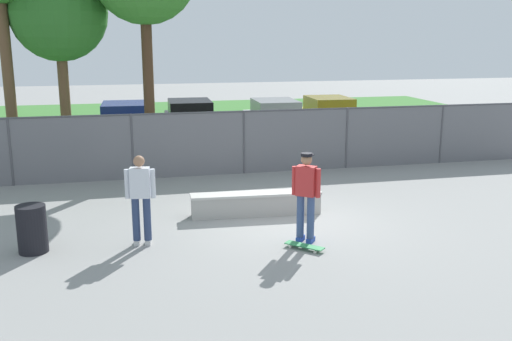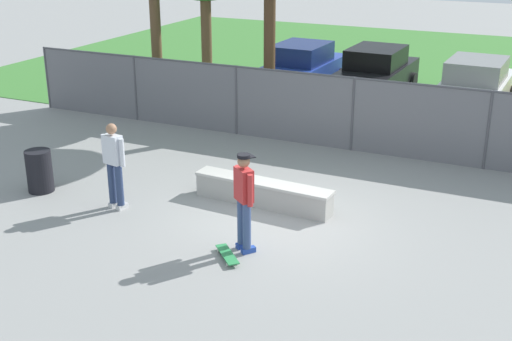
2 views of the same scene
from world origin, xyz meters
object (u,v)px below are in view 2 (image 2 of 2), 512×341
car_black (376,72)px  bystander (114,162)px  concrete_ledge (263,193)px  skateboard (227,255)px  car_blue (302,67)px  trash_bin (39,171)px  car_white (475,85)px  skateboarder (244,198)px

car_black → bystander: bystander is taller
concrete_ledge → car_black: (-0.36, 9.91, 0.57)m
skateboard → car_blue: (-3.26, 11.97, 0.77)m
skateboard → car_blue: size_ratio=0.17×
concrete_ledge → bystander: (-2.66, -1.42, 0.74)m
concrete_ledge → trash_bin: size_ratio=3.29×
car_white → bystander: size_ratio=2.34×
car_white → trash_bin: (-7.64, -10.64, -0.37)m
skateboard → car_blue: bearing=105.2°
trash_bin → car_black: bearing=68.8°
skateboarder → car_black: size_ratio=0.43×
skateboarder → trash_bin: 5.35m
car_white → trash_bin: 13.11m
concrete_ledge → skateboard: concrete_ledge is taller
car_blue → bystander: bystander is taller
skateboard → concrete_ledge: bearing=99.6°
car_blue → car_black: 2.52m
skateboarder → bystander: 3.27m
car_black → trash_bin: size_ratio=4.57×
concrete_ledge → bystander: size_ratio=1.68×
car_blue → car_white: size_ratio=1.00×
skateboard → bystander: 3.36m
skateboarder → car_blue: skateboarder is taller
car_blue → skateboard: bearing=-74.8°
concrete_ledge → car_blue: car_blue is taller
skateboarder → car_blue: (-3.40, 11.57, -0.19)m
skateboarder → skateboard: 1.05m
car_black → skateboard: bearing=-86.4°
concrete_ledge → skateboarder: (0.55, -2.02, 0.76)m
skateboard → car_blue: car_blue is taller
car_white → skateboard: bearing=-102.1°
skateboarder → skateboard: (-0.14, -0.40, -0.96)m
concrete_ledge → skateboarder: skateboarder is taller
skateboard → car_black: 12.38m
car_white → trash_bin: size_ratio=4.57×
car_blue → concrete_ledge: bearing=-73.4°
skateboarder → bystander: (-3.21, 0.60, -0.02)m
skateboard → car_blue: 12.43m
concrete_ledge → car_white: 9.75m
skateboarder → car_white: size_ratio=0.43×
skateboard → car_white: bearing=77.9°
car_white → skateboarder: bearing=-101.8°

